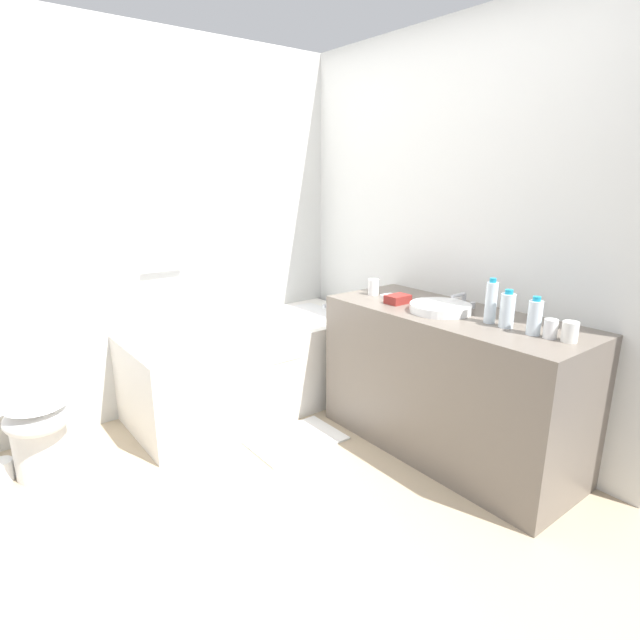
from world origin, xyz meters
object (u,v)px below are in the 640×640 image
water_bottle_0 (535,317)px  drinking_glass_1 (373,287)px  sink_faucet (462,300)px  toilet_paper_roll (3,470)px  soap_dish (389,296)px  drinking_glass_2 (551,329)px  water_bottle_2 (507,310)px  bath_mat (296,440)px  bathtub (254,363)px  sink_basin (440,308)px  drinking_glass_0 (570,332)px  water_bottle_1 (491,302)px  amenity_basket (398,299)px  toilet (35,415)px

water_bottle_0 → drinking_glass_1: 1.08m
sink_faucet → toilet_paper_roll: 2.70m
soap_dish → drinking_glass_2: bearing=-89.9°
water_bottle_0 → drinking_glass_1: (-0.02, 1.08, -0.03)m
water_bottle_2 → soap_dish: water_bottle_2 is taller
drinking_glass_2 → toilet_paper_roll: bearing=139.4°
bath_mat → soap_dish: bearing=-12.0°
water_bottle_2 → drinking_glass_2: water_bottle_2 is taller
bathtub → water_bottle_0: bearing=-72.1°
sink_basin → drinking_glass_2: 0.62m
water_bottle_0 → water_bottle_2: size_ratio=0.97×
bathtub → drinking_glass_0: bathtub is taller
water_bottle_1 → drinking_glass_2: (-0.00, -0.33, -0.06)m
bathtub → drinking_glass_0: (0.58, -1.86, 0.58)m
water_bottle_2 → bath_mat: (-0.63, 0.95, -0.93)m
water_bottle_1 → amenity_basket: (-0.07, 0.58, -0.08)m
drinking_glass_1 → toilet_paper_roll: drinking_glass_1 is taller
toilet → bath_mat: toilet is taller
drinking_glass_0 → amenity_basket: size_ratio=0.67×
water_bottle_1 → water_bottle_0: bearing=-92.6°
sink_faucet → drinking_glass_0: (-0.15, -0.70, 0.01)m
water_bottle_1 → soap_dish: size_ratio=2.60×
sink_basin → water_bottle_0: bearing=-88.3°
water_bottle_0 → sink_basin: bearing=91.7°
bathtub → drinking_glass_0: size_ratio=17.93×
water_bottle_0 → bath_mat: bearing=119.5°
water_bottle_0 → bath_mat: water_bottle_0 is taller
water_bottle_2 → drinking_glass_1: bearing=91.5°
water_bottle_0 → amenity_basket: 0.83m
drinking_glass_1 → toilet_paper_roll: size_ratio=0.88×
toilet → sink_basin: bearing=57.9°
bathtub → amenity_basket: bearing=-60.6°
sink_faucet → drinking_glass_0: bearing=-102.2°
drinking_glass_1 → amenity_basket: size_ratio=0.73×
drinking_glass_2 → sink_basin: bearing=92.3°
drinking_glass_0 → amenity_basket: 0.99m
drinking_glass_1 → bath_mat: drinking_glass_1 is taller
sink_faucet → water_bottle_2: bearing=-113.9°
bathtub → bath_mat: 0.68m
sink_faucet → water_bottle_0: bearing=-108.4°
sink_basin → drinking_glass_1: (-0.00, 0.54, 0.03)m
toilet → toilet_paper_roll: bearing=-97.2°
amenity_basket → toilet_paper_roll: bearing=156.2°
toilet_paper_roll → bathtub: bearing=-1.0°
water_bottle_2 → drinking_glass_2: (0.00, -0.23, -0.04)m
toilet → drinking_glass_2: bearing=46.6°
sink_basin → sink_faucet: sink_faucet is taller
sink_basin → drinking_glass_0: (0.04, -0.70, 0.02)m
sink_faucet → bathtub: bearing=122.2°
sink_basin → toilet_paper_roll: 2.53m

